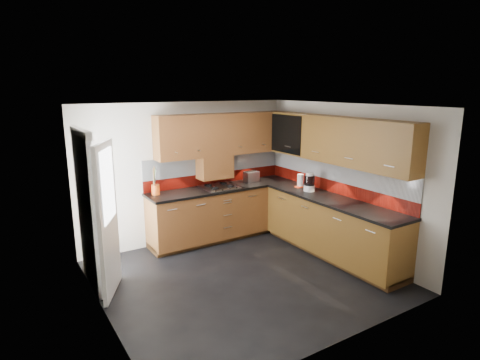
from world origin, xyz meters
TOP-DOWN VIEW (x-y plane):
  - room at (0.00, 0.00)m, footprint 4.00×3.80m
  - base_cabinets at (1.07, 0.72)m, footprint 2.70×3.20m
  - countertop at (1.05, 0.70)m, footprint 2.72×3.22m
  - backsplash at (1.28, 0.93)m, footprint 2.70×3.20m
  - upper_cabinets at (1.23, 0.78)m, footprint 2.50×3.20m
  - extractor_hood at (0.45, 1.64)m, footprint 0.60×0.33m
  - glass_cabinet at (1.71, 1.07)m, footprint 0.32×0.80m
  - back_door at (-1.78, 0.75)m, footprint 0.42×1.19m
  - gas_hob at (0.45, 1.47)m, footprint 0.59×0.52m
  - utensil_pot at (-0.65, 1.62)m, footprint 0.13×0.13m
  - toaster at (1.18, 1.57)m, footprint 0.28×0.18m
  - food_processor at (1.61, 0.47)m, footprint 0.18×0.18m
  - paper_towel at (1.68, 0.78)m, footprint 0.11×0.11m
  - orange_cloth at (1.63, 0.75)m, footprint 0.12×0.11m

SIDE VIEW (x-z plane):
  - base_cabinets at x=1.07m, z-range -0.04..0.91m
  - countertop at x=1.05m, z-range 0.90..0.94m
  - orange_cloth at x=1.63m, z-range 0.94..0.95m
  - gas_hob at x=0.45m, z-range 0.93..0.98m
  - back_door at x=-1.78m, z-range 0.01..2.05m
  - toaster at x=1.18m, z-range 0.94..1.13m
  - utensil_pot at x=-0.65m, z-range 0.81..1.28m
  - paper_towel at x=1.68m, z-range 0.94..1.16m
  - food_processor at x=1.61m, z-range 0.93..1.23m
  - backsplash at x=1.28m, z-range 0.94..1.48m
  - extractor_hood at x=0.45m, z-range 1.08..1.48m
  - room at x=0.00m, z-range 0.18..2.82m
  - upper_cabinets at x=1.23m, z-range 1.48..2.20m
  - glass_cabinet at x=1.71m, z-range 1.54..2.20m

